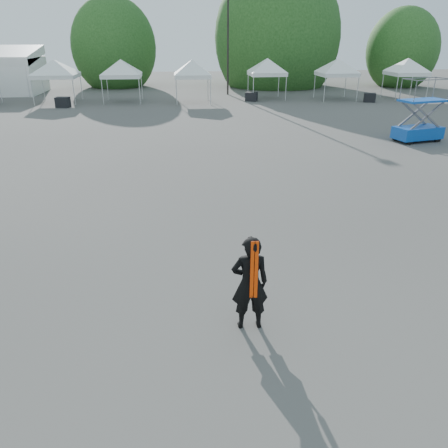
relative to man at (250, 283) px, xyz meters
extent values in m
plane|color=#474442|center=(0.68, 3.06, -0.95)|extent=(120.00, 120.00, 0.00)
cylinder|color=black|center=(3.68, 35.06, 3.80)|extent=(0.16, 0.16, 9.50)
cylinder|color=#382314|center=(-7.32, 43.06, 0.18)|extent=(0.36, 0.36, 2.27)
ellipsoid|color=#1D4617|center=(-7.32, 43.06, 2.99)|extent=(4.16, 4.16, 4.78)
cylinder|color=#382314|center=(9.68, 42.06, 0.45)|extent=(0.36, 0.36, 2.80)
ellipsoid|color=#1D4617|center=(9.68, 42.06, 3.90)|extent=(5.12, 5.12, 5.89)
cylinder|color=#382314|center=(22.68, 40.06, 0.10)|extent=(0.36, 0.36, 2.10)
ellipsoid|color=#1D4617|center=(22.68, 40.06, 2.68)|extent=(3.84, 3.84, 4.42)
cylinder|color=silver|center=(-15.37, 31.79, 0.05)|extent=(0.06, 0.06, 2.00)
cylinder|color=silver|center=(-12.30, 29.90, 0.05)|extent=(0.06, 0.06, 2.00)
cylinder|color=silver|center=(-9.15, 29.90, 0.05)|extent=(0.06, 0.06, 2.00)
cylinder|color=silver|center=(-12.30, 33.05, 0.05)|extent=(0.06, 0.06, 2.00)
cylinder|color=silver|center=(-9.15, 33.05, 0.05)|extent=(0.06, 0.06, 2.00)
cube|color=white|center=(-10.73, 31.47, 1.13)|extent=(3.35, 3.35, 0.30)
pyramid|color=white|center=(-10.73, 31.47, 2.38)|extent=(4.74, 4.74, 1.10)
cylinder|color=silver|center=(-6.91, 29.70, 0.05)|extent=(0.06, 0.06, 2.00)
cylinder|color=silver|center=(-4.02, 29.70, 0.05)|extent=(0.06, 0.06, 2.00)
cylinder|color=silver|center=(-6.91, 32.60, 0.05)|extent=(0.06, 0.06, 2.00)
cylinder|color=silver|center=(-4.02, 32.60, 0.05)|extent=(0.06, 0.06, 2.00)
cube|color=white|center=(-5.46, 31.15, 1.13)|extent=(3.09, 3.09, 0.30)
pyramid|color=white|center=(-5.46, 31.15, 2.38)|extent=(4.37, 4.37, 1.10)
cylinder|color=silver|center=(-1.10, 28.82, 0.05)|extent=(0.06, 0.06, 2.00)
cylinder|color=silver|center=(1.57, 28.82, 0.05)|extent=(0.06, 0.06, 2.00)
cylinder|color=silver|center=(-1.10, 31.49, 0.05)|extent=(0.06, 0.06, 2.00)
cylinder|color=silver|center=(1.57, 31.49, 0.05)|extent=(0.06, 0.06, 2.00)
cube|color=white|center=(0.23, 30.15, 1.13)|extent=(2.87, 2.87, 0.30)
pyramid|color=white|center=(0.23, 30.15, 2.38)|extent=(4.06, 4.06, 1.10)
cylinder|color=silver|center=(5.26, 30.33, 0.05)|extent=(0.06, 0.06, 2.00)
cylinder|color=silver|center=(8.03, 30.33, 0.05)|extent=(0.06, 0.06, 2.00)
cylinder|color=silver|center=(5.26, 33.10, 0.05)|extent=(0.06, 0.06, 2.00)
cylinder|color=silver|center=(8.03, 33.10, 0.05)|extent=(0.06, 0.06, 2.00)
cube|color=white|center=(6.64, 31.71, 1.13)|extent=(2.96, 2.96, 0.30)
pyramid|color=white|center=(6.64, 31.71, 2.38)|extent=(4.19, 4.19, 1.10)
cylinder|color=silver|center=(11.01, 29.27, 0.05)|extent=(0.06, 0.06, 2.00)
cylinder|color=silver|center=(13.83, 29.27, 0.05)|extent=(0.06, 0.06, 2.00)
cylinder|color=silver|center=(11.01, 32.08, 0.05)|extent=(0.06, 0.06, 2.00)
cylinder|color=silver|center=(13.83, 32.08, 0.05)|extent=(0.06, 0.06, 2.00)
cube|color=white|center=(12.42, 30.68, 1.13)|extent=(3.01, 3.01, 0.30)
pyramid|color=white|center=(12.42, 30.68, 2.38)|extent=(4.26, 4.26, 1.10)
cylinder|color=silver|center=(17.21, 29.28, 0.05)|extent=(0.06, 0.06, 2.00)
cylinder|color=silver|center=(19.95, 29.28, 0.05)|extent=(0.06, 0.06, 2.00)
cylinder|color=silver|center=(17.21, 32.01, 0.05)|extent=(0.06, 0.06, 2.00)
cylinder|color=silver|center=(19.95, 32.01, 0.05)|extent=(0.06, 0.06, 2.00)
cube|color=white|center=(18.58, 30.65, 1.13)|extent=(2.93, 2.93, 0.30)
pyramid|color=white|center=(18.58, 30.65, 2.38)|extent=(4.15, 4.15, 1.10)
imported|color=black|center=(0.00, 0.00, 0.00)|extent=(0.69, 0.46, 1.90)
cube|color=#FF3C05|center=(0.00, -0.19, 0.38)|extent=(0.15, 0.03, 1.14)
cube|color=#0C33A2|center=(11.29, 14.72, -0.50)|extent=(2.66, 1.76, 0.61)
cube|color=#0C33A2|center=(11.29, 14.72, 1.13)|extent=(2.55, 1.69, 0.10)
cylinder|color=black|center=(10.52, 14.00, -0.77)|extent=(0.39, 0.24, 0.37)
cylinder|color=black|center=(12.30, 14.44, -0.77)|extent=(0.39, 0.24, 0.37)
cylinder|color=black|center=(10.28, 14.99, -0.77)|extent=(0.39, 0.24, 0.37)
cylinder|color=black|center=(12.06, 15.43, -0.77)|extent=(0.39, 0.24, 0.37)
cube|color=black|center=(-9.80, 28.63, -0.57)|extent=(1.07, 0.88, 0.76)
cube|color=black|center=(5.15, 30.46, -0.59)|extent=(1.14, 1.04, 0.72)
cube|color=black|center=(14.79, 28.89, -0.60)|extent=(1.10, 0.98, 0.71)
camera|label=1|loc=(-1.22, -6.85, 4.21)|focal=35.00mm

